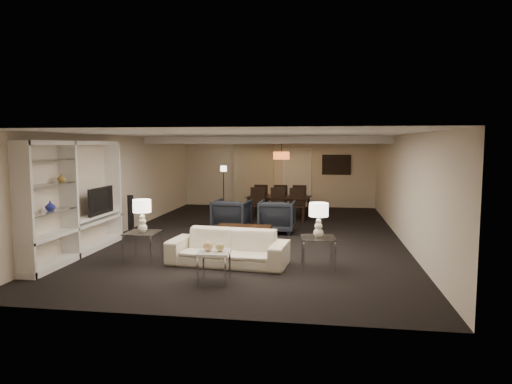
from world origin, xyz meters
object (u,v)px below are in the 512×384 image
Objects in this scene: sofa at (228,247)px; chair_fm at (281,200)px; table_lamp_right at (319,220)px; chair_fl at (262,199)px; armchair_left at (232,215)px; side_table_left at (143,247)px; television at (96,201)px; chair_nm at (277,205)px; dining_table at (279,207)px; chair_nl at (257,204)px; side_table_right at (318,253)px; coffee_table at (243,236)px; floor_lamp at (224,187)px; vase_blue at (50,206)px; chair_fr at (299,200)px; marble_table at (214,266)px; pendant_light at (281,156)px; table_lamp_left at (142,216)px; armchair_right at (277,216)px; chair_nr at (297,205)px; floor_speaker at (131,214)px; vase_amber at (61,178)px.

chair_fm is at bearing 92.32° from sofa.
table_lamp_right is 0.65× the size of chair_fl.
armchair_left is 3.48m from side_table_left.
chair_nm is (3.57, 4.00, -0.55)m from television.
dining_table is 0.90m from chair_nl.
side_table_left is at bearing 180.00° from side_table_right.
chair_nm is (0.41, 3.38, 0.27)m from coffee_table.
television is at bearing -102.38° from floor_lamp.
vase_blue is 0.19× the size of chair_nl.
dining_table is 0.90m from chair_fr.
floor_lamp reaches higher than chair_nm.
marble_table is 7.39m from chair_fl.
television is at bearing 88.96° from vase_blue.
coffee_table is at bearing -95.07° from pendant_light.
floor_lamp reaches higher than coffee_table.
marble_table is 2.74× the size of vase_blue.
table_lamp_left reaches higher than chair_fm.
armchair_right is 3.01m from chair_fr.
vase_blue reaches higher than table_lamp_left.
side_table_left is at bearing 56.73° from armchair_right.
chair_nm reaches higher than side_table_left.
chair_nr is at bearing 5.93° from chair_nm.
television is (-3.16, -0.62, 0.83)m from coffee_table.
dining_table is 0.90m from chair_fl.
chair_nl is (2.89, 2.41, -0.00)m from floor_speaker.
chair_nr is 1.77m from chair_fl.
vase_amber reaches higher than floor_speaker.
table_lamp_right is at bearing 0.00° from side_table_left.
vase_amber is 0.16× the size of floor_speaker.
table_lamp_left is (0.00, 0.00, 0.61)m from side_table_left.
marble_table is 3.18× the size of vase_amber.
armchair_right is 1.49× the size of side_table_right.
armchair_right is 0.89× the size of television.
vase_blue is (-3.19, -2.27, 0.93)m from coffee_table.
chair_nm is (0.41, 6.08, 0.24)m from marble_table.
floor_speaker reaches higher than coffee_table.
sofa is 3.36m from armchair_left.
side_table_right is 3.29× the size of vase_blue.
vase_blue is 1.16× the size of vase_amber.
sofa is 6.36m from chair_fr.
chair_nl is (-0.61, -1.33, -1.42)m from pendant_light.
vase_blue is 0.63m from vase_amber.
coffee_table is 1.25× the size of chair_nl.
armchair_left is at bearing 1.60° from armchair_right.
armchair_left is 4.44m from marble_table.
side_table_left is 0.62× the size of chair_nr.
pendant_light reaches higher than coffee_table.
chair_fl is at bearing -177.17° from pendant_light.
chair_nm is (0.00, -0.65, 0.16)m from dining_table.
chair_nr is at bearing 84.60° from sofa.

